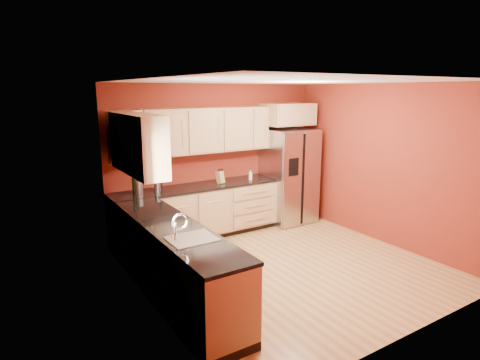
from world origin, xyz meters
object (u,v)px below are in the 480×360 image
object	(u,v)px
wine_bottle_a	(135,183)
knife_block	(220,177)
soap_dispenser	(250,175)
refrigerator	(289,176)
canister_left	(139,188)

from	to	relation	value
wine_bottle_a	knife_block	bearing A→B (deg)	-2.14
knife_block	wine_bottle_a	bearing A→B (deg)	156.74
soap_dispenser	wine_bottle_a	bearing A→B (deg)	177.47
refrigerator	canister_left	bearing A→B (deg)	178.46
canister_left	knife_block	distance (m)	1.41
refrigerator	wine_bottle_a	size ratio (longest dim) A/B	4.95
canister_left	knife_block	bearing A→B (deg)	-2.01
wine_bottle_a	soap_dispenser	world-z (taller)	wine_bottle_a
refrigerator	wine_bottle_a	xyz separation A→B (m)	(-2.95, 0.08, 0.21)
wine_bottle_a	canister_left	bearing A→B (deg)	-5.10
refrigerator	soap_dispenser	bearing A→B (deg)	-179.47
wine_bottle_a	knife_block	distance (m)	1.48
refrigerator	knife_block	distance (m)	1.48
refrigerator	knife_block	xyz separation A→B (m)	(-1.48, 0.03, 0.14)
refrigerator	soap_dispenser	world-z (taller)	refrigerator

